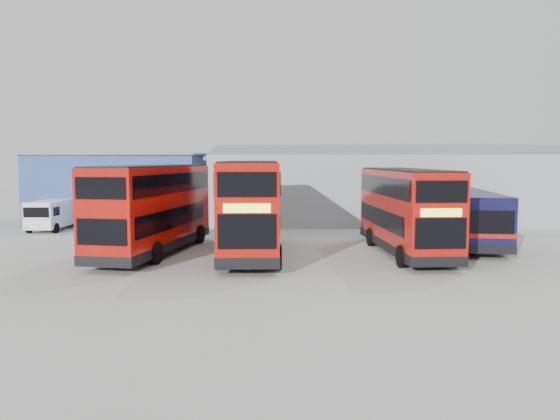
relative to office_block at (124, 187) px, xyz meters
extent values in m
plane|color=#9D9D98|center=(14.00, -17.99, -2.58)|extent=(120.00, 120.00, 0.00)
cube|color=navy|center=(0.00, 0.01, -0.08)|extent=(12.00, 8.00, 5.00)
cube|color=slate|center=(0.00, 0.01, 2.47)|extent=(12.30, 8.30, 0.15)
cube|color=#436DBF|center=(0.00, -4.09, 0.42)|extent=(3.96, 0.15, 1.40)
cube|color=#969CA4|center=(22.00, 2.01, -0.08)|extent=(30.00, 12.00, 5.00)
cube|color=slate|center=(22.00, -0.79, 2.67)|extent=(30.50, 6.33, 1.29)
cube|color=slate|center=(22.00, 4.80, 2.67)|extent=(30.50, 6.33, 1.29)
cube|color=#B4110A|center=(6.05, -14.06, -0.24)|extent=(3.84, 10.58, 3.99)
cube|color=black|center=(6.05, -14.06, -2.04)|extent=(3.89, 10.62, 0.44)
cube|color=black|center=(7.24, -14.62, -0.71)|extent=(1.24, 8.69, 0.94)
cube|color=black|center=(4.76, -14.28, -0.71)|extent=(1.24, 8.69, 0.94)
cube|color=black|center=(7.29, -14.23, 0.96)|extent=(1.37, 9.66, 0.94)
cube|color=black|center=(4.81, -13.89, 0.96)|extent=(1.37, 9.66, 0.94)
cube|color=black|center=(6.76, -8.92, -0.81)|extent=(2.20, 0.35, 1.33)
cube|color=black|center=(6.76, -8.92, 0.96)|extent=(2.20, 0.35, 0.94)
cube|color=#C1FF35|center=(6.76, -8.91, 0.08)|extent=(1.76, 0.28, 0.34)
cube|color=black|center=(5.35, -19.20, -0.81)|extent=(2.15, 0.34, 1.08)
cube|color=black|center=(5.35, -19.20, 0.96)|extent=(2.15, 0.34, 0.89)
cube|color=black|center=(6.05, -14.06, 1.77)|extent=(3.68, 10.41, 0.10)
cylinder|color=black|center=(7.71, -10.66, -2.07)|extent=(0.45, 1.06, 1.02)
cylinder|color=black|center=(5.37, -10.34, -2.07)|extent=(0.45, 1.06, 1.02)
cylinder|color=black|center=(6.87, -16.80, -2.07)|extent=(0.45, 1.06, 1.02)
cylinder|color=black|center=(4.53, -16.48, -2.07)|extent=(0.45, 1.06, 1.02)
cube|color=#B4110A|center=(10.92, -14.02, -0.13)|extent=(3.25, 10.98, 4.18)
cube|color=black|center=(10.92, -14.02, -2.01)|extent=(3.29, 11.02, 0.46)
cube|color=black|center=(9.59, -13.69, -0.62)|extent=(0.62, 9.17, 0.98)
cube|color=black|center=(12.21, -13.53, -0.62)|extent=(0.62, 9.17, 0.98)
cube|color=black|center=(9.61, -14.10, 1.14)|extent=(0.68, 10.20, 0.98)
cube|color=black|center=(12.23, -13.94, 1.14)|extent=(0.68, 10.20, 0.98)
cube|color=black|center=(11.26, -19.45, -0.72)|extent=(2.32, 0.20, 1.39)
cube|color=black|center=(11.26, -19.45, 1.14)|extent=(2.32, 0.20, 0.98)
cube|color=#C1FF35|center=(11.26, -19.46, 0.21)|extent=(1.86, 0.16, 0.36)
cube|color=black|center=(10.59, -8.59, -0.72)|extent=(2.27, 0.19, 1.14)
cube|color=black|center=(10.59, -8.59, 1.14)|extent=(2.27, 0.19, 0.93)
cube|color=black|center=(10.92, -14.02, 1.98)|extent=(3.08, 10.81, 0.10)
cylinder|color=black|center=(9.92, -17.86, -2.04)|extent=(0.40, 1.09, 1.07)
cylinder|color=black|center=(12.39, -17.70, -2.04)|extent=(0.40, 1.09, 1.07)
cylinder|color=black|center=(9.52, -11.37, -2.04)|extent=(0.40, 1.09, 1.07)
cylinder|color=black|center=(11.99, -11.21, -2.04)|extent=(0.40, 1.09, 1.07)
cube|color=#B4110A|center=(18.56, -13.58, -0.34)|extent=(3.34, 10.09, 3.82)
cube|color=black|center=(18.56, -13.58, -2.06)|extent=(3.38, 10.14, 0.42)
cube|color=black|center=(17.33, -13.32, -0.79)|extent=(0.89, 8.36, 0.90)
cube|color=black|center=(19.71, -13.09, -0.79)|extent=(0.89, 8.36, 0.90)
cube|color=black|center=(17.36, -13.70, 0.82)|extent=(0.98, 9.30, 0.90)
cube|color=black|center=(19.75, -13.46, 0.82)|extent=(0.98, 9.30, 0.90)
cube|color=black|center=(19.05, -18.53, -0.88)|extent=(2.12, 0.26, 1.27)
cube|color=black|center=(19.05, -18.53, 0.82)|extent=(2.12, 0.26, 0.90)
cube|color=#C1FF35|center=(19.05, -18.54, -0.03)|extent=(1.69, 0.21, 0.33)
cube|color=black|center=(18.06, -8.63, -0.88)|extent=(2.07, 0.25, 1.04)
cube|color=black|center=(18.06, -8.63, 0.82)|extent=(2.07, 0.25, 0.85)
cube|color=black|center=(18.56, -13.58, 1.59)|extent=(3.18, 9.94, 0.09)
cylinder|color=black|center=(17.77, -17.12, -2.09)|extent=(0.40, 1.01, 0.98)
cylinder|color=black|center=(20.03, -16.89, -2.09)|extent=(0.40, 1.01, 0.98)
cylinder|color=black|center=(17.18, -11.21, -2.09)|extent=(0.40, 1.01, 0.98)
cylinder|color=black|center=(19.43, -10.98, -2.09)|extent=(0.40, 1.01, 0.98)
cube|color=#0C1036|center=(22.56, -10.05, -0.94)|extent=(3.39, 10.93, 2.59)
cube|color=black|center=(22.56, -10.05, -2.06)|extent=(3.43, 10.97, 0.39)
cube|color=red|center=(22.56, -10.05, -1.41)|extent=(3.42, 10.96, 0.24)
cube|color=black|center=(23.77, -10.45, -0.53)|extent=(0.85, 8.96, 0.93)
cube|color=black|center=(21.29, -10.23, -0.53)|extent=(0.85, 8.96, 0.93)
cube|color=black|center=(23.04, -4.68, -0.77)|extent=(2.20, 0.24, 1.27)
cube|color=black|center=(22.08, -15.43, -0.77)|extent=(2.15, 0.24, 1.08)
cylinder|color=black|center=(24.06, -6.36, -2.07)|extent=(0.40, 1.04, 1.02)
cylinder|color=black|center=(21.73, -6.15, -2.07)|extent=(0.40, 1.04, 1.02)
cylinder|color=black|center=(23.46, -13.17, -2.07)|extent=(0.40, 1.04, 1.02)
cylinder|color=black|center=(21.12, -12.97, -2.07)|extent=(0.40, 1.04, 1.02)
cube|color=white|center=(-3.08, -5.34, -1.45)|extent=(1.82, 4.51, 1.71)
cube|color=black|center=(-3.08, -7.61, -1.18)|extent=(1.62, 0.05, 0.63)
cube|color=black|center=(-4.00, -6.78, -1.18)|extent=(0.05, 0.81, 0.54)
cube|color=black|center=(-2.16, -6.78, -1.18)|extent=(0.05, 0.81, 0.54)
cylinder|color=black|center=(-3.95, -6.87, -2.25)|extent=(0.22, 0.65, 0.65)
cylinder|color=black|center=(-2.22, -6.87, -2.25)|extent=(0.22, 0.65, 0.65)
cylinder|color=black|center=(-3.94, -3.80, -2.25)|extent=(0.22, 0.65, 0.65)
cylinder|color=black|center=(-2.21, -3.81, -2.25)|extent=(0.22, 0.65, 0.65)
camera|label=1|loc=(13.38, -40.68, 2.14)|focal=35.00mm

